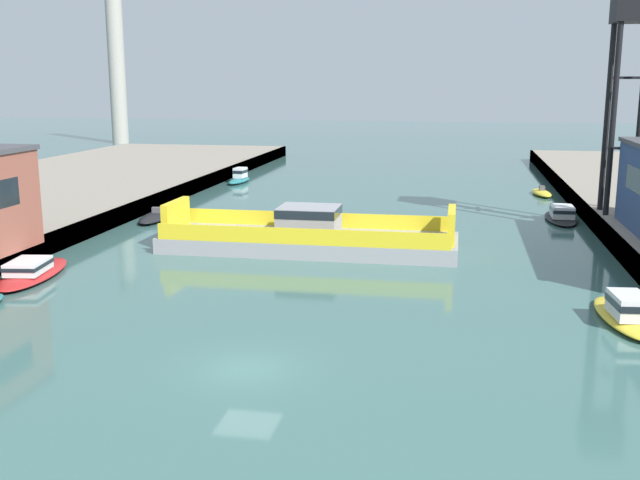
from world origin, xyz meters
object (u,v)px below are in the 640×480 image
Objects in this scene: chain_ferry at (309,237)px; moored_boat_mid_left at (542,193)px; moored_boat_far_right at (32,271)px; smokestack_distant_a at (116,60)px; crane_tower at (634,35)px; moored_boat_upstream_a at (240,177)px; moored_boat_near_left at (561,215)px; moored_boat_near_right at (626,312)px; moored_boat_far_left at (157,216)px.

chain_ferry is 35.71m from moored_boat_mid_left.
moored_boat_far_right is 0.29× the size of smokestack_distant_a.
smokestack_distant_a reaches higher than crane_tower.
moored_boat_far_right is at bearing -89.99° from moored_boat_upstream_a.
moored_boat_near_right is at bearing -90.92° from moored_boat_near_left.
moored_boat_mid_left is 1.02× the size of moored_boat_upstream_a.
chain_ferry reaches higher than moored_boat_upstream_a.
crane_tower reaches higher than moored_boat_far_left.
crane_tower reaches higher than moored_boat_mid_left.
smokestack_distant_a reaches higher than moored_boat_far_right.
moored_boat_upstream_a is 0.19× the size of smokestack_distant_a.
moored_boat_far_left is 1.34× the size of moored_boat_upstream_a.
chain_ferry is 102.66m from smokestack_distant_a.
chain_ferry is 2.68× the size of moored_boat_near_left.
moored_boat_far_right is at bearing 175.74° from moored_boat_near_right.
smokestack_distant_a is at bearing 122.44° from chain_ferry.
crane_tower reaches higher than moored_boat_near_right.
moored_boat_mid_left is at bearing 50.08° from moored_boat_far_right.
moored_boat_mid_left is 0.19× the size of smokestack_distant_a.
smokestack_distant_a is (-77.56, 74.36, 0.44)m from crane_tower.
moored_boat_far_left is at bearing 90.81° from moored_boat_far_right.
crane_tower is at bearing 2.73° from moored_boat_far_left.
moored_boat_near_right is 58.02m from moored_boat_upstream_a.
moored_boat_far_left is at bearing -62.86° from smokestack_distant_a.
moored_boat_far_right reaches higher than moored_boat_far_left.
crane_tower is at bearing 29.99° from moored_boat_far_right.
moored_boat_near_left is at bearing 89.08° from moored_boat_near_right.
smokestack_distant_a is (-54.50, 85.75, 14.69)m from chain_ferry.
moored_boat_far_left is at bearing -177.27° from crane_tower.
moored_boat_near_left is at bearing 38.61° from chain_ferry.
chain_ferry reaches higher than moored_boat_far_right.
smokestack_distant_a is at bearing 136.29° from moored_boat_near_left.
moored_boat_far_left reaches higher than moored_boat_mid_left.
chain_ferry reaches higher than moored_boat_near_left.
moored_boat_far_right is at bearing -129.92° from moored_boat_mid_left.
moored_boat_far_left is 0.25× the size of smokestack_distant_a.
chain_ferry is 0.71× the size of smokestack_distant_a.
moored_boat_mid_left is at bearing 90.55° from moored_boat_near_left.
moored_boat_near_right is 43.41m from moored_boat_mid_left.
moored_boat_near_left reaches higher than moored_boat_far_left.
moored_boat_near_right is at bearing -90.41° from moored_boat_mid_left.
smokestack_distant_a reaches higher than moored_boat_upstream_a.
chain_ferry is 18.55m from moored_boat_far_right.
crane_tower is at bearing -43.79° from smokestack_distant_a.
moored_boat_near_right is at bearing -33.65° from moored_boat_far_left.
moored_boat_near_left is at bearing 37.11° from moored_boat_far_right.
moored_boat_near_right is 1.35× the size of moored_boat_upstream_a.
moored_boat_near_right is 0.87× the size of moored_boat_far_right.
moored_boat_far_right is at bearing -144.89° from chain_ferry.
moored_boat_near_right reaches higher than moored_boat_far_left.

